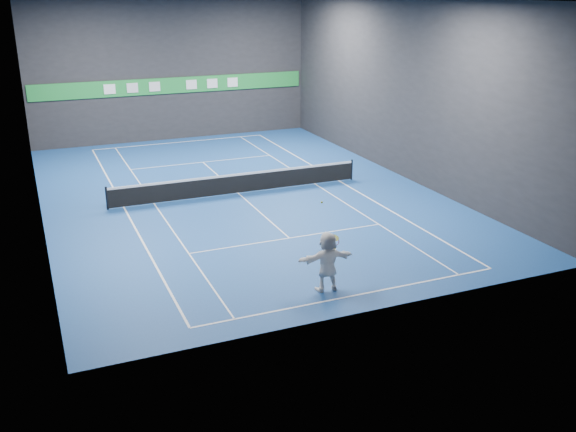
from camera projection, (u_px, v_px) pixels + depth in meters
name	position (u px, v px, depth m)	size (l,w,h in m)	color
ground	(238.00, 193.00, 31.17)	(26.00, 26.00, 0.00)	navy
wall_back	(172.00, 70.00, 40.95)	(18.00, 0.10, 9.00)	#252527
wall_front	(379.00, 170.00, 18.36)	(18.00, 0.10, 9.00)	#252527
wall_left	(28.00, 115.00, 26.39)	(0.10, 26.00, 9.00)	#252527
wall_right	(402.00, 90.00, 32.93)	(0.10, 26.00, 9.00)	#252527
baseline_near	(355.00, 295.00, 20.84)	(10.98, 0.08, 0.01)	white
baseline_far	(180.00, 142.00, 41.50)	(10.98, 0.08, 0.01)	white
sideline_doubles_left	(124.00, 207.00, 29.17)	(0.08, 23.78, 0.01)	white
sideline_doubles_right	(339.00, 181.00, 33.16)	(0.08, 23.78, 0.01)	white
sideline_singles_left	(154.00, 204.00, 29.68)	(0.06, 23.78, 0.01)	white
sideline_singles_right	(315.00, 184.00, 32.66)	(0.06, 23.78, 0.01)	white
service_line_near	(289.00, 238.00, 25.61)	(8.23, 0.06, 0.01)	white
service_line_far	(203.00, 162.00, 36.73)	(8.23, 0.06, 0.01)	white
center_service_line	(238.00, 193.00, 31.17)	(0.06, 12.80, 0.01)	white
player	(327.00, 261.00, 20.90)	(1.89, 0.60, 2.04)	white
tennis_ball	(322.00, 202.00, 20.19)	(0.07, 0.07, 0.07)	#ECF729
tennis_net	(238.00, 183.00, 30.99)	(12.50, 0.10, 1.07)	black
sponsor_banner	(173.00, 85.00, 41.23)	(17.64, 0.11, 1.00)	green
tennis_racket	(335.00, 242.00, 20.83)	(0.42, 0.32, 0.64)	red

